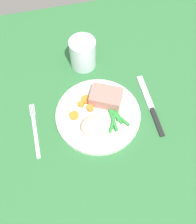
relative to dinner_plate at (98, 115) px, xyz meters
The scene contains 9 objects.
dining_table 3.50cm from the dinner_plate, 58.47° to the left, with size 120.00×90.00×2.00cm.
dinner_plate is the anchor object (origin of this frame).
meat_portion 5.49cm from the dinner_plate, 49.40° to the left, with size 8.56×6.05×3.55cm, color #B2756B.
mashed_potatoes 5.40cm from the dinner_plate, 116.57° to the right, with size 6.85×5.69×3.69cm, color beige.
carrot_slices 4.87cm from the dinner_plate, 142.32° to the left, with size 6.98×6.81×1.27cm.
green_beans 4.70cm from the dinner_plate, 23.30° to the right, with size 6.23×9.45×0.89cm.
fork 17.64cm from the dinner_plate, behind, with size 1.44×16.60×0.40cm.
knife 15.42cm from the dinner_plate, ahead, with size 1.70×20.50×0.64cm.
water_glass 19.68cm from the dinner_plate, 90.13° to the left, with size 7.82×7.82×9.57cm.
Camera 1 is at (-9.92, -37.67, 68.60)cm, focal length 43.47 mm.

